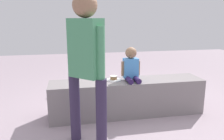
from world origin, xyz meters
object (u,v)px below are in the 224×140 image
object	(u,v)px
adult_standing	(86,58)
handbag_brown_canvas	(125,96)
cake_plate	(114,79)
handbag_black_leather	(86,86)
water_bottle_far_side	(72,96)
child_seated	(131,66)
gift_bag	(157,88)
party_cup_red	(131,85)
cake_box_white	(63,93)
water_bottle_near_gift	(95,94)

from	to	relation	value
adult_standing	handbag_brown_canvas	bearing A→B (deg)	57.26
cake_plate	handbag_black_leather	world-z (taller)	cake_plate
water_bottle_far_side	handbag_black_leather	size ratio (longest dim) A/B	0.69
child_seated	gift_bag	world-z (taller)	child_seated
child_seated	water_bottle_far_side	xyz separation A→B (m)	(-0.85, 0.68, -0.63)
handbag_brown_canvas	party_cup_red	bearing A→B (deg)	67.71
handbag_brown_canvas	cake_plate	bearing A→B (deg)	-126.90
water_bottle_far_side	handbag_black_leather	bearing A→B (deg)	60.81
cake_box_white	handbag_black_leather	xyz separation A→B (m)	(0.44, 0.21, 0.04)
child_seated	water_bottle_near_gift	size ratio (longest dim) A/B	2.58
party_cup_red	handbag_black_leather	bearing A→B (deg)	-174.77
cake_plate	water_bottle_far_side	size ratio (longest dim) A/B	1.00
child_seated	cake_plate	distance (m)	0.32
cake_plate	water_bottle_near_gift	world-z (taller)	cake_plate
party_cup_red	water_bottle_far_side	bearing A→B (deg)	-154.52
adult_standing	cake_plate	xyz separation A→B (m)	(0.45, 0.77, -0.46)
child_seated	handbag_brown_canvas	world-z (taller)	child_seated
water_bottle_near_gift	handbag_black_leather	world-z (taller)	handbag_black_leather
water_bottle_near_gift	adult_standing	bearing A→B (deg)	-100.10
party_cup_red	child_seated	bearing A→B (deg)	-106.70
cake_plate	handbag_black_leather	bearing A→B (deg)	106.34
child_seated	cake_plate	world-z (taller)	child_seated
gift_bag	water_bottle_near_gift	distance (m)	1.14
cake_box_white	handbag_brown_canvas	bearing A→B (deg)	-26.77
water_bottle_far_side	handbag_black_leather	distance (m)	0.57
gift_bag	water_bottle_far_side	distance (m)	1.55
water_bottle_near_gift	party_cup_red	xyz separation A→B (m)	(0.81, 0.51, -0.04)
adult_standing	gift_bag	xyz separation A→B (m)	(1.40, 1.39, -0.85)
adult_standing	handbag_brown_canvas	world-z (taller)	adult_standing
cake_plate	handbag_brown_canvas	size ratio (longest dim) A/B	0.70
party_cup_red	cake_box_white	bearing A→B (deg)	-167.80
cake_plate	cake_box_white	size ratio (longest dim) A/B	0.83
party_cup_red	adult_standing	bearing A→B (deg)	-118.59
water_bottle_near_gift	handbag_black_leather	xyz separation A→B (m)	(-0.14, 0.42, 0.02)
gift_bag	handbag_black_leather	world-z (taller)	gift_bag
child_seated	handbag_brown_canvas	xyz separation A→B (m)	(0.04, 0.44, -0.62)
child_seated	water_bottle_far_side	world-z (taller)	child_seated
gift_bag	party_cup_red	distance (m)	0.68
adult_standing	water_bottle_far_side	bearing A→B (deg)	96.36
water_bottle_near_gift	handbag_brown_canvas	xyz separation A→B (m)	(0.47, -0.32, 0.03)
water_bottle_far_side	cake_box_white	distance (m)	0.33
child_seated	handbag_brown_canvas	size ratio (longest dim) A/B	1.51
gift_bag	handbag_black_leather	size ratio (longest dim) A/B	0.98
gift_bag	handbag_black_leather	distance (m)	1.37
adult_standing	cake_box_white	xyz separation A→B (m)	(-0.32, 1.67, -0.94)
water_bottle_far_side	handbag_black_leather	world-z (taller)	handbag_black_leather
water_bottle_near_gift	water_bottle_far_side	bearing A→B (deg)	-169.58
cake_plate	water_bottle_far_side	bearing A→B (deg)	134.36
adult_standing	water_bottle_far_side	xyz separation A→B (m)	(-0.15, 1.39, -0.89)
handbag_black_leather	cake_box_white	bearing A→B (deg)	-154.07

